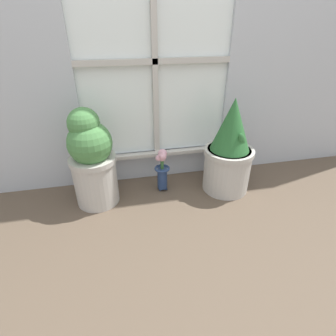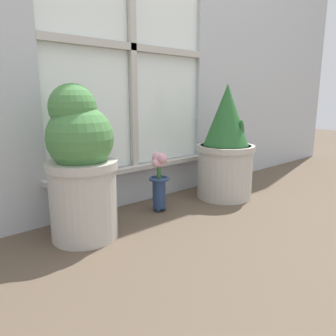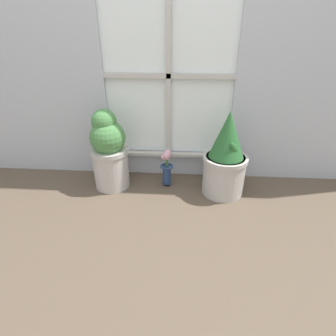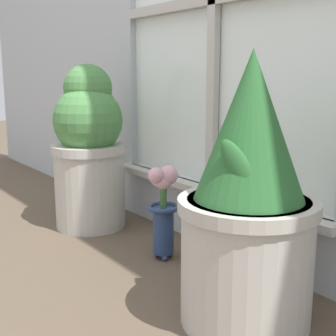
{
  "view_description": "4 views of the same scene",
  "coord_description": "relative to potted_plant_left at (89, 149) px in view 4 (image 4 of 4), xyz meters",
  "views": [
    {
      "loc": [
        -0.28,
        -1.25,
        1.07
      ],
      "look_at": [
        0.03,
        0.22,
        0.21
      ],
      "focal_mm": 28.0,
      "sensor_mm": 36.0,
      "label": 1
    },
    {
      "loc": [
        -1.05,
        -0.95,
        0.59
      ],
      "look_at": [
        0.06,
        0.28,
        0.22
      ],
      "focal_mm": 35.0,
      "sensor_mm": 36.0,
      "label": 2
    },
    {
      "loc": [
        0.14,
        -1.57,
        1.15
      ],
      "look_at": [
        0.01,
        0.21,
        0.19
      ],
      "focal_mm": 28.0,
      "sensor_mm": 36.0,
      "label": 3
    },
    {
      "loc": [
        1.18,
        -0.57,
        0.6
      ],
      "look_at": [
        0.04,
        0.27,
        0.31
      ],
      "focal_mm": 50.0,
      "sensor_mm": 36.0,
      "label": 4
    }
  ],
  "objects": [
    {
      "name": "potted_plant_right",
      "position": [
        0.89,
        -0.04,
        -0.02
      ],
      "size": [
        0.33,
        0.33,
        0.65
      ],
      "color": "#B7B2A8",
      "rests_on": "ground_plane"
    },
    {
      "name": "ground_plane",
      "position": [
        0.45,
        -0.25,
        -0.31
      ],
      "size": [
        10.0,
        10.0,
        0.0
      ],
      "primitive_type": "plane",
      "color": "brown"
    },
    {
      "name": "potted_plant_left",
      "position": [
        0.0,
        0.0,
        0.0
      ],
      "size": [
        0.29,
        0.29,
        0.64
      ],
      "color": "#B7B2A8",
      "rests_on": "ground_plane"
    },
    {
      "name": "flower_vase",
      "position": [
        0.45,
        0.04,
        -0.14
      ],
      "size": [
        0.11,
        0.11,
        0.31
      ],
      "color": "navy",
      "rests_on": "ground_plane"
    }
  ]
}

